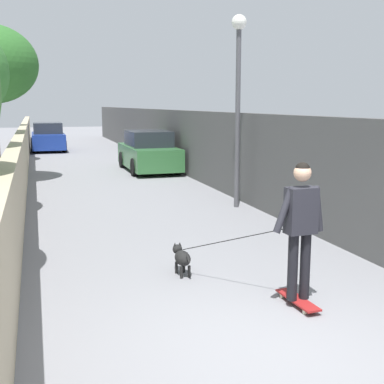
{
  "coord_description": "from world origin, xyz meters",
  "views": [
    {
      "loc": [
        -4.41,
        2.42,
        2.55
      ],
      "look_at": [
        4.03,
        -0.21,
        1.0
      ],
      "focal_mm": 47.13,
      "sensor_mm": 36.0,
      "label": 1
    }
  ],
  "objects_px": {
    "lamp_post": "(238,79)",
    "dog": "(182,257)",
    "car_far": "(48,138)",
    "person_skateboarder": "(301,220)",
    "skateboard": "(298,300)",
    "car_near": "(149,152)"
  },
  "relations": [
    {
      "from": "car_far",
      "to": "person_skateboarder",
      "type": "bearing_deg",
      "value": -174.12
    },
    {
      "from": "person_skateboarder",
      "to": "car_far",
      "type": "height_order",
      "value": "person_skateboarder"
    },
    {
      "from": "lamp_post",
      "to": "car_near",
      "type": "height_order",
      "value": "lamp_post"
    },
    {
      "from": "skateboard",
      "to": "car_far",
      "type": "xyz_separation_m",
      "value": [
        23.47,
        2.42,
        0.65
      ]
    },
    {
      "from": "dog",
      "to": "car_near",
      "type": "xyz_separation_m",
      "value": [
        11.91,
        -2.11,
        0.44
      ]
    },
    {
      "from": "skateboard",
      "to": "person_skateboarder",
      "type": "xyz_separation_m",
      "value": [
        -0.0,
        0.0,
        1.05
      ]
    },
    {
      "from": "skateboard",
      "to": "lamp_post",
      "type": "bearing_deg",
      "value": -15.06
    },
    {
      "from": "lamp_post",
      "to": "dog",
      "type": "distance_m",
      "value": 5.97
    },
    {
      "from": "dog",
      "to": "car_near",
      "type": "relative_size",
      "value": 0.45
    },
    {
      "from": "skateboard",
      "to": "car_near",
      "type": "distance_m",
      "value": 13.53
    },
    {
      "from": "lamp_post",
      "to": "person_skateboarder",
      "type": "distance_m",
      "value": 6.58
    },
    {
      "from": "person_skateboarder",
      "to": "dog",
      "type": "xyz_separation_m",
      "value": [
        1.56,
        1.08,
        -0.85
      ]
    },
    {
      "from": "dog",
      "to": "car_far",
      "type": "xyz_separation_m",
      "value": [
        21.9,
        1.33,
        0.44
      ]
    },
    {
      "from": "car_near",
      "to": "car_far",
      "type": "relative_size",
      "value": 1.03
    },
    {
      "from": "person_skateboarder",
      "to": "skateboard",
      "type": "bearing_deg",
      "value": -45.0
    },
    {
      "from": "lamp_post",
      "to": "dog",
      "type": "xyz_separation_m",
      "value": [
        -4.48,
        2.71,
        -2.86
      ]
    },
    {
      "from": "car_far",
      "to": "lamp_post",
      "type": "bearing_deg",
      "value": -166.93
    },
    {
      "from": "lamp_post",
      "to": "car_far",
      "type": "xyz_separation_m",
      "value": [
        17.42,
        4.04,
        -2.42
      ]
    },
    {
      "from": "dog",
      "to": "car_near",
      "type": "bearing_deg",
      "value": -10.05
    },
    {
      "from": "lamp_post",
      "to": "car_near",
      "type": "relative_size",
      "value": 1.12
    },
    {
      "from": "lamp_post",
      "to": "car_far",
      "type": "relative_size",
      "value": 1.16
    },
    {
      "from": "dog",
      "to": "skateboard",
      "type": "bearing_deg",
      "value": -145.24
    }
  ]
}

